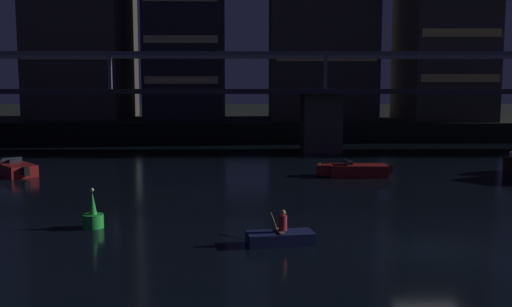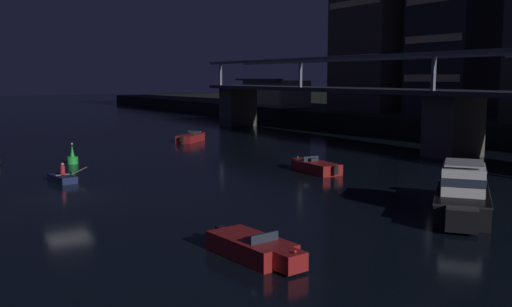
{
  "view_description": "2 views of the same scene",
  "coord_description": "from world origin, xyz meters",
  "px_view_note": "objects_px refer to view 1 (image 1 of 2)",
  "views": [
    {
      "loc": [
        -6.8,
        -20.61,
        6.03
      ],
      "look_at": [
        -6.44,
        17.64,
        1.67
      ],
      "focal_mm": 39.98,
      "sensor_mm": 36.0,
      "label": 1
    },
    {
      "loc": [
        34.13,
        -7.94,
        7.19
      ],
      "look_at": [
        -2.15,
        14.6,
        1.42
      ],
      "focal_mm": 39.81,
      "sensor_mm": 36.0,
      "label": 2
    }
  ],
  "objects_px": {
    "tower_east_tall": "(444,15)",
    "speedboat_mid_center": "(15,169)",
    "speedboat_near_right": "(355,170)",
    "river_bridge": "(321,105)",
    "dinghy_with_paddler": "(280,237)",
    "tower_west_tall": "(185,22)",
    "channel_buoy": "(93,217)"
  },
  "relations": [
    {
      "from": "river_bridge",
      "to": "speedboat_mid_center",
      "type": "relative_size",
      "value": 18.26
    },
    {
      "from": "tower_east_tall",
      "to": "speedboat_mid_center",
      "type": "xyz_separation_m",
      "value": [
        -39.99,
        -30.18,
        -14.41
      ]
    },
    {
      "from": "speedboat_near_right",
      "to": "speedboat_mid_center",
      "type": "height_order",
      "value": "same"
    },
    {
      "from": "channel_buoy",
      "to": "speedboat_near_right",
      "type": "bearing_deg",
      "value": 46.04
    },
    {
      "from": "tower_east_tall",
      "to": "river_bridge",
      "type": "bearing_deg",
      "value": -137.74
    },
    {
      "from": "river_bridge",
      "to": "speedboat_near_right",
      "type": "bearing_deg",
      "value": -88.5
    },
    {
      "from": "channel_buoy",
      "to": "tower_west_tall",
      "type": "bearing_deg",
      "value": 91.7
    },
    {
      "from": "river_bridge",
      "to": "channel_buoy",
      "type": "bearing_deg",
      "value": -114.05
    },
    {
      "from": "tower_west_tall",
      "to": "dinghy_with_paddler",
      "type": "distance_m",
      "value": 55.17
    },
    {
      "from": "tower_east_tall",
      "to": "speedboat_mid_center",
      "type": "bearing_deg",
      "value": -142.96
    },
    {
      "from": "tower_east_tall",
      "to": "dinghy_with_paddler",
      "type": "distance_m",
      "value": 55.2
    },
    {
      "from": "speedboat_mid_center",
      "to": "tower_east_tall",
      "type": "bearing_deg",
      "value": 37.04
    },
    {
      "from": "river_bridge",
      "to": "speedboat_mid_center",
      "type": "bearing_deg",
      "value": -147.17
    },
    {
      "from": "river_bridge",
      "to": "tower_west_tall",
      "type": "bearing_deg",
      "value": 128.33
    },
    {
      "from": "speedboat_near_right",
      "to": "channel_buoy",
      "type": "relative_size",
      "value": 2.96
    },
    {
      "from": "speedboat_near_right",
      "to": "tower_east_tall",
      "type": "bearing_deg",
      "value": 62.51
    },
    {
      "from": "tower_west_tall",
      "to": "river_bridge",
      "type": "bearing_deg",
      "value": -51.67
    },
    {
      "from": "speedboat_mid_center",
      "to": "dinghy_with_paddler",
      "type": "relative_size",
      "value": 1.68
    },
    {
      "from": "tower_west_tall",
      "to": "speedboat_near_right",
      "type": "distance_m",
      "value": 40.94
    },
    {
      "from": "tower_east_tall",
      "to": "speedboat_near_right",
      "type": "xyz_separation_m",
      "value": [
        -16.17,
        -31.08,
        -14.41
      ]
    },
    {
      "from": "tower_east_tall",
      "to": "channel_buoy",
      "type": "bearing_deg",
      "value": -123.51
    },
    {
      "from": "tower_east_tall",
      "to": "speedboat_mid_center",
      "type": "relative_size",
      "value": 5.55
    },
    {
      "from": "tower_west_tall",
      "to": "speedboat_mid_center",
      "type": "distance_m",
      "value": 37.94
    },
    {
      "from": "speedboat_mid_center",
      "to": "speedboat_near_right",
      "type": "bearing_deg",
      "value": -2.18
    },
    {
      "from": "channel_buoy",
      "to": "dinghy_with_paddler",
      "type": "relative_size",
      "value": 0.64
    },
    {
      "from": "speedboat_near_right",
      "to": "channel_buoy",
      "type": "distance_m",
      "value": 20.29
    },
    {
      "from": "tower_east_tall",
      "to": "dinghy_with_paddler",
      "type": "bearing_deg",
      "value": -114.68
    },
    {
      "from": "channel_buoy",
      "to": "dinghy_with_paddler",
      "type": "bearing_deg",
      "value": -18.54
    },
    {
      "from": "dinghy_with_paddler",
      "to": "speedboat_mid_center",
      "type": "bearing_deg",
      "value": 134.29
    },
    {
      "from": "river_bridge",
      "to": "dinghy_with_paddler",
      "type": "bearing_deg",
      "value": -99.62
    },
    {
      "from": "river_bridge",
      "to": "tower_east_tall",
      "type": "xyz_separation_m",
      "value": [
        16.59,
        15.07,
        10.4
      ]
    },
    {
      "from": "tower_west_tall",
      "to": "tower_east_tall",
      "type": "height_order",
      "value": "tower_east_tall"
    }
  ]
}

